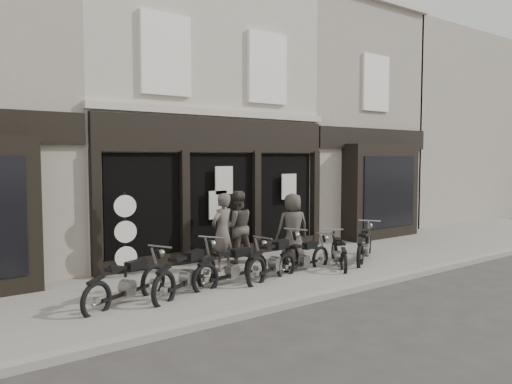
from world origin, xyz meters
TOP-DOWN VIEW (x-y plane):
  - ground_plane at (0.00, 0.00)m, footprint 90.00×90.00m
  - pavement at (0.00, 0.90)m, footprint 30.00×4.20m
  - kerb at (0.00, -1.25)m, footprint 30.00×0.25m
  - central_building at (0.00, 5.95)m, footprint 7.30×6.22m
  - neighbour_right at (6.35, 5.90)m, footprint 5.60×6.73m
  - filler_right at (14.50, 6.00)m, footprint 11.00×6.00m
  - motorcycle_0 at (-3.70, 0.52)m, footprint 2.07×1.19m
  - motorcycle_1 at (-2.46, 0.42)m, footprint 2.15×1.42m
  - motorcycle_2 at (-1.32, 0.47)m, footprint 2.17×0.65m
  - motorcycle_3 at (-0.19, 0.38)m, footprint 2.23×1.14m
  - motorcycle_4 at (0.80, 0.48)m, footprint 1.97×0.62m
  - motorcycle_5 at (1.87, 0.35)m, footprint 1.36×1.69m
  - motorcycle_6 at (2.92, 0.41)m, footprint 2.00×1.47m
  - man_left at (-0.80, 1.68)m, footprint 0.79×0.63m
  - man_centre at (-0.01, 2.20)m, footprint 1.08×0.94m
  - man_right at (1.34, 1.53)m, footprint 1.01×0.82m
  - advert_sign_post at (-2.95, 2.42)m, footprint 0.50×0.33m

SIDE VIEW (x-z plane):
  - ground_plane at x=0.00m, z-range 0.00..0.00m
  - pavement at x=0.00m, z-range 0.00..0.12m
  - kerb at x=0.00m, z-range 0.00..0.13m
  - motorcycle_5 at x=1.87m, z-range -0.10..0.84m
  - motorcycle_4 at x=0.80m, z-range -0.10..0.85m
  - motorcycle_2 at x=-1.32m, z-range -0.11..0.94m
  - motorcycle_0 at x=-3.70m, z-range -0.11..0.95m
  - motorcycle_6 at x=2.92m, z-range -0.11..0.97m
  - motorcycle_3 at x=-0.19m, z-range -0.12..1.01m
  - motorcycle_1 at x=-2.46m, z-range -0.12..1.02m
  - advert_sign_post at x=-2.95m, z-range -0.03..2.05m
  - man_right at x=1.34m, z-range 0.12..1.91m
  - man_centre at x=-0.01m, z-range 0.12..2.00m
  - man_left at x=-0.80m, z-range 0.12..2.00m
  - neighbour_right at x=6.35m, z-range -0.13..8.21m
  - central_building at x=0.00m, z-range -0.09..8.25m
  - filler_right at x=14.50m, z-range 0.00..8.20m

